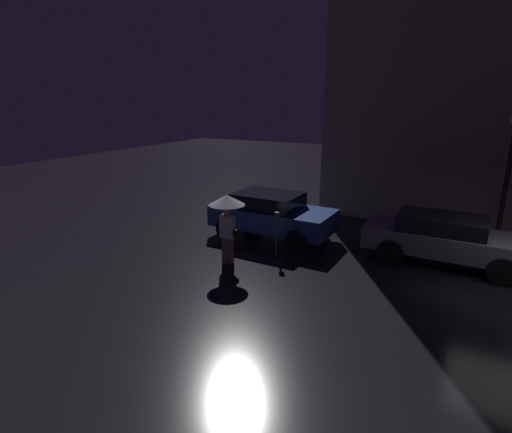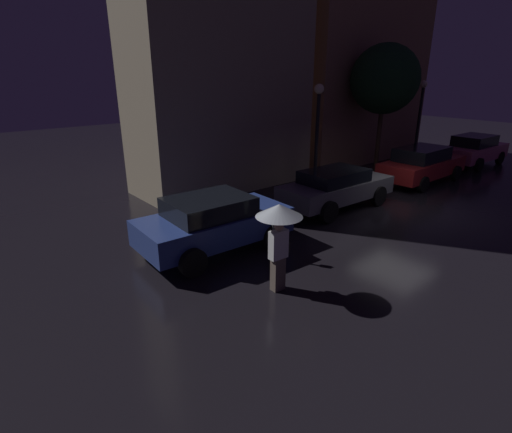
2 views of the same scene
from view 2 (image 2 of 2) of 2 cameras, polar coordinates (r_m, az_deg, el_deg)
name	(u,v)px [view 2 (image 2 of 2)]	position (r m, az deg, el deg)	size (l,w,h in m)	color
ground_plane	(400,208)	(14.98, 19.94, 1.14)	(60.00, 60.00, 0.00)	black
building_facade_left	(221,51)	(16.47, -5.09, 22.47)	(7.24, 3.00, 10.52)	gray
building_facade_right	(359,61)	(22.57, 14.50, 20.75)	(8.55, 3.00, 10.09)	#8C664C
parked_car_blue	(213,222)	(10.60, -6.11, -0.80)	(4.10, 2.05, 1.50)	navy
parked_car_grey	(336,187)	(14.19, 11.35, 4.14)	(4.39, 1.87, 1.38)	slate
parked_car_red	(422,164)	(18.69, 22.64, 6.93)	(4.59, 1.93, 1.52)	maroon
parked_car_pink	(474,149)	(23.42, 28.71, 8.40)	(4.14, 1.87, 1.51)	#DB6684
pedestrian_with_umbrella	(279,223)	(8.33, 3.30, -0.99)	(0.99, 0.99, 1.99)	#66564C
parking_meter	(273,229)	(10.03, 2.49, -1.83)	(0.12, 0.10, 1.33)	#4C5154
street_lamp_near	(318,119)	(16.29, 8.80, 13.56)	(0.39, 0.39, 4.10)	black
street_lamp_far	(420,109)	(23.22, 22.43, 14.07)	(0.37, 0.37, 4.10)	black
street_tree	(385,79)	(19.39, 17.90, 18.15)	(3.02, 3.02, 5.73)	#473323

